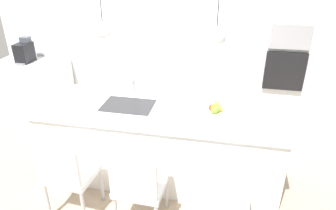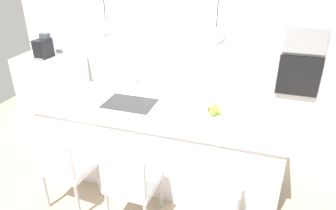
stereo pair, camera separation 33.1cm
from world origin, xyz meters
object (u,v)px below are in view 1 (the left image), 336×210
at_px(chair_far, 222,195).
at_px(microwave, 290,37).
at_px(fruit_bowl, 214,112).
at_px(coffee_machine, 24,52).
at_px(chair_middle, 139,185).
at_px(oven, 284,71).
at_px(chair_near, 68,173).

bearing_deg(chair_far, microwave, 72.37).
xyz_separation_m(fruit_bowl, coffee_machine, (-3.06, 1.34, 0.05)).
distance_m(chair_middle, chair_far, 0.76).
height_order(chair_middle, chair_far, chair_far).
height_order(oven, chair_far, oven).
height_order(fruit_bowl, chair_near, fruit_bowl).
bearing_deg(chair_middle, coffee_machine, 140.06).
relative_size(microwave, chair_middle, 0.64).
relative_size(chair_near, chair_far, 0.96).
bearing_deg(chair_near, coffee_machine, 130.35).
distance_m(coffee_machine, microwave, 3.98).
bearing_deg(oven, chair_middle, -122.68).
xyz_separation_m(oven, chair_middle, (-1.51, -2.35, -0.38)).
bearing_deg(chair_middle, oven, 57.32).
bearing_deg(chair_far, chair_near, 179.68).
height_order(fruit_bowl, coffee_machine, coffee_machine).
xyz_separation_m(fruit_bowl, chair_far, (0.15, -0.71, -0.44)).
bearing_deg(microwave, chair_far, -107.63).
xyz_separation_m(coffee_machine, microwave, (3.95, 0.30, 0.37)).
relative_size(microwave, chair_far, 0.61).
bearing_deg(fruit_bowl, chair_far, -78.28).
bearing_deg(oven, coffee_machine, -175.70).
distance_m(fruit_bowl, coffee_machine, 3.34).
bearing_deg(chair_near, chair_middle, -0.33).
distance_m(coffee_machine, oven, 3.97).
height_order(oven, chair_middle, oven).
xyz_separation_m(coffee_machine, chair_middle, (2.45, -2.05, -0.51)).
height_order(coffee_machine, chair_near, coffee_machine).
xyz_separation_m(microwave, oven, (0.00, 0.00, -0.50)).
height_order(fruit_bowl, chair_far, fruit_bowl).
distance_m(microwave, chair_far, 2.61).
height_order(microwave, chair_middle, microwave).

